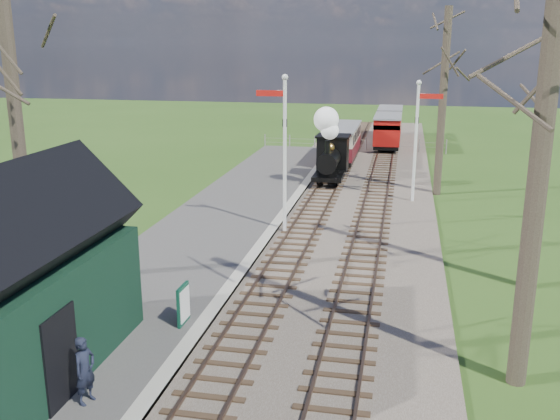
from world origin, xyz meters
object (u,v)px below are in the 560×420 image
(sign_board, at_px, (183,304))
(person, at_px, (85,370))
(semaphore_near, at_px, (283,143))
(red_carriage_b, at_px, (390,122))
(locomotive, at_px, (330,150))
(semaphore_far, at_px, (418,132))
(red_carriage_a, at_px, (387,131))
(coach, at_px, (342,142))
(bench, at_px, (81,346))
(station_shed, at_px, (17,285))

(sign_board, bearing_deg, person, -99.71)
(semaphore_near, bearing_deg, red_carriage_b, 82.69)
(locomotive, height_order, red_carriage_b, locomotive)
(semaphore_near, height_order, semaphore_far, semaphore_near)
(semaphore_far, bearing_deg, semaphore_near, -130.60)
(red_carriage_b, relative_size, person, 3.18)
(semaphore_far, distance_m, red_carriage_a, 15.01)
(coach, bearing_deg, red_carriage_b, 76.79)
(semaphore_far, xyz_separation_m, person, (-6.71, -18.90, -2.43))
(locomotive, height_order, person, locomotive)
(semaphore_near, height_order, bench, semaphore_near)
(station_shed, height_order, locomotive, station_shed)
(station_shed, bearing_deg, semaphore_far, 64.28)
(locomotive, relative_size, red_carriage_a, 0.88)
(red_carriage_a, height_order, person, red_carriage_a)
(semaphore_far, relative_size, locomotive, 1.41)
(locomotive, relative_size, sign_board, 3.83)
(red_carriage_a, relative_size, bench, 3.49)
(bench, distance_m, person, 1.94)
(semaphore_near, bearing_deg, sign_board, -95.72)
(station_shed, distance_m, coach, 27.55)
(semaphore_near, bearing_deg, station_shed, -106.38)
(red_carriage_b, bearing_deg, semaphore_near, -97.31)
(sign_board, distance_m, person, 4.00)
(semaphore_near, relative_size, semaphore_far, 1.09)
(locomotive, distance_m, red_carriage_a, 11.94)
(coach, bearing_deg, person, -94.76)
(red_carriage_a, bearing_deg, station_shed, -101.89)
(semaphore_far, bearing_deg, bench, -114.07)
(bench, bearing_deg, sign_board, 54.10)
(semaphore_near, distance_m, locomotive, 9.33)
(station_shed, xyz_separation_m, red_carriage_a, (6.90, 32.77, -0.90))
(station_shed, height_order, semaphore_near, semaphore_near)
(semaphore_near, xyz_separation_m, red_carriage_a, (3.37, 20.77, -2.25))
(station_shed, relative_size, red_carriage_a, 1.37)
(coach, bearing_deg, semaphore_near, -92.90)
(locomotive, xyz_separation_m, person, (-2.33, -22.03, -0.97))
(station_shed, height_order, sign_board, station_shed)
(semaphore_near, distance_m, person, 13.27)
(red_carriage_a, distance_m, red_carriage_b, 5.50)
(station_shed, distance_m, semaphore_near, 12.58)
(coach, height_order, red_carriage_a, coach)
(bench, bearing_deg, locomotive, 80.72)
(person, bearing_deg, semaphore_near, 7.88)
(red_carriage_b, bearing_deg, person, -97.19)
(station_shed, relative_size, locomotive, 1.55)
(locomotive, distance_m, bench, 20.74)
(semaphore_near, distance_m, red_carriage_a, 21.16)
(sign_board, xyz_separation_m, bench, (-1.68, -2.33, -0.19))
(coach, height_order, person, coach)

